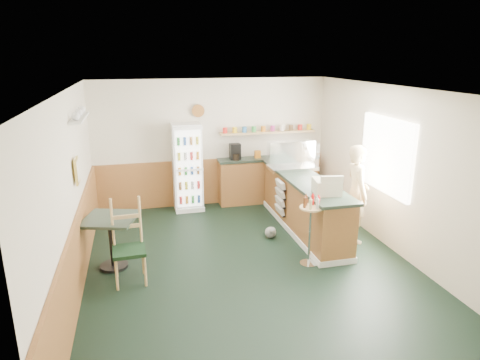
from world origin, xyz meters
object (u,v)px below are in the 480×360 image
object	(u,v)px
drinks_fridge	(188,167)
cafe_chair	(128,238)
condiment_stand	(311,222)
cash_register	(327,186)
cafe_table	(111,233)
display_case	(293,156)
shopkeeper	(356,194)

from	to	relation	value
drinks_fridge	cafe_chair	distance (m)	3.02
condiment_stand	cash_register	bearing A→B (deg)	43.53
cash_register	condiment_stand	size ratio (longest dim) A/B	0.38
drinks_fridge	cafe_table	bearing A→B (deg)	-121.99
cash_register	cafe_chair	world-z (taller)	cash_register
cash_register	display_case	bearing A→B (deg)	99.98
cafe_table	drinks_fridge	bearing A→B (deg)	58.01
shopkeeper	condiment_stand	xyz separation A→B (m)	(-1.13, -0.68, -0.14)
condiment_stand	cafe_chair	xyz separation A→B (m)	(-2.71, 0.22, -0.08)
cash_register	cafe_chair	xyz separation A→B (m)	(-3.14, -0.19, -0.49)
display_case	shopkeeper	bearing A→B (deg)	-61.61
cafe_table	shopkeeper	bearing A→B (deg)	0.66
display_case	cash_register	bearing A→B (deg)	-90.00
drinks_fridge	display_case	size ratio (longest dim) A/B	1.96
condiment_stand	cafe_chair	bearing A→B (deg)	175.44
cafe_chair	condiment_stand	bearing A→B (deg)	-7.56
cash_register	condiment_stand	distance (m)	0.72
drinks_fridge	cafe_chair	size ratio (longest dim) A/B	1.49
cafe_table	cafe_chair	size ratio (longest dim) A/B	0.76
cafe_table	condiment_stand	bearing A→B (deg)	-11.93
drinks_fridge	condiment_stand	distance (m)	3.34
display_case	shopkeeper	size ratio (longest dim) A/B	0.54
shopkeeper	cafe_chair	xyz separation A→B (m)	(-3.84, -0.46, -0.22)
condiment_stand	cafe_table	world-z (taller)	condiment_stand
drinks_fridge	display_case	distance (m)	2.21
drinks_fridge	condiment_stand	size ratio (longest dim) A/B	1.64
condiment_stand	display_case	bearing A→B (deg)	77.76
shopkeeper	cafe_table	xyz separation A→B (m)	(-4.10, -0.05, -0.28)
shopkeeper	cafe_table	size ratio (longest dim) A/B	1.84
shopkeeper	cafe_chair	size ratio (longest dim) A/B	1.41
condiment_stand	cafe_table	xyz separation A→B (m)	(-2.97, 0.63, -0.14)
shopkeeper	condiment_stand	size ratio (longest dim) A/B	1.55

